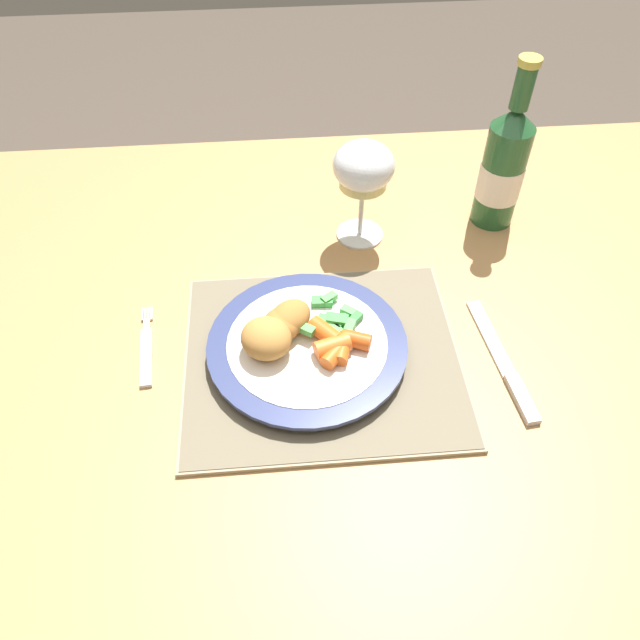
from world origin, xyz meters
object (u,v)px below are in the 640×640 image
object	(u,v)px
dining_table	(306,371)
fork	(146,351)
bottle	(503,167)
dinner_plate	(310,346)
wine_glass	(364,170)
table_knife	(507,369)

from	to	relation	value
dining_table	fork	distance (m)	0.22
dining_table	bottle	size ratio (longest dim) A/B	5.25
dinner_plate	bottle	bearing A→B (deg)	39.75
fork	bottle	world-z (taller)	bottle
dining_table	dinner_plate	world-z (taller)	dinner_plate
dining_table	wine_glass	size ratio (longest dim) A/B	8.58
dinner_plate	fork	bearing A→B (deg)	173.87
dinner_plate	fork	distance (m)	0.21
table_knife	bottle	bearing A→B (deg)	78.31
fork	wine_glass	xyz separation A→B (m)	(0.30, 0.20, 0.11)
fork	table_knife	size ratio (longest dim) A/B	0.67
bottle	fork	bearing A→B (deg)	-155.78
wine_glass	bottle	xyz separation A→B (m)	(0.21, 0.02, -0.02)
fork	table_knife	bearing A→B (deg)	-8.63
dinner_plate	wine_glass	world-z (taller)	wine_glass
fork	dinner_plate	bearing A→B (deg)	-6.13
dinner_plate	bottle	xyz separation A→B (m)	(0.30, 0.25, 0.08)
dining_table	table_knife	xyz separation A→B (m)	(0.24, -0.09, 0.09)
dining_table	wine_glass	bearing A→B (deg)	62.67
dinner_plate	fork	size ratio (longest dim) A/B	1.87
table_knife	dinner_plate	bearing A→B (deg)	169.25
wine_glass	bottle	world-z (taller)	bottle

